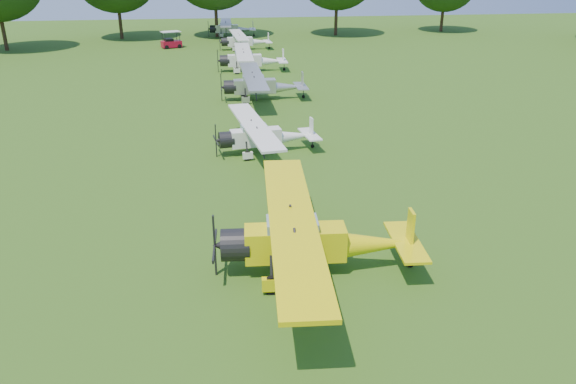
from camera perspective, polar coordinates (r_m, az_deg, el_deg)
The scene contains 9 objects.
ground at distance 25.27m, azimuth -0.24°, elevation -2.03°, with size 160.00×160.00×0.00m, color #265515.
tree_belt at distance 23.88m, azimuth 8.57°, elevation 16.37°, with size 137.36×130.27×14.52m.
aircraft_2 at distance 20.14m, azimuth 2.34°, elevation -4.63°, with size 7.55×12.03×2.37m.
aircraft_3 at distance 32.48m, azimuth -2.51°, elevation 5.90°, with size 6.10×9.68×1.90m.
aircraft_4 at distance 44.68m, azimuth -2.75°, elevation 10.92°, with size 6.81×10.81×2.14m.
aircraft_5 at distance 55.91m, azimuth -3.90°, elevation 13.40°, with size 6.78×10.77×2.13m.
aircraft_6 at distance 68.81m, azimuth -4.53°, elevation 15.15°, with size 6.18×9.84×1.94m.
aircraft_7 at distance 80.19m, azimuth -5.89°, elevation 16.30°, with size 6.51×10.35×2.04m.
golf_cart at distance 71.36m, azimuth -11.81°, elevation 14.65°, with size 2.61×2.08×1.95m.
Camera 1 is at (-2.91, -22.65, 10.81)m, focal length 35.00 mm.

